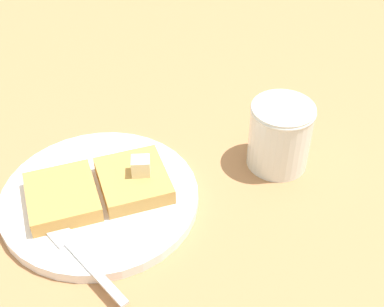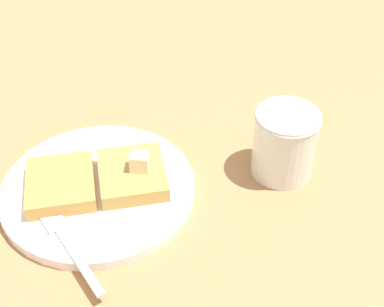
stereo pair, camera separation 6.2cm
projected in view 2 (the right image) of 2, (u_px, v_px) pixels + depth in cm
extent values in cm
cube|color=#A97449|center=(82.00, 190.00, 66.05)|extent=(127.53, 127.53, 2.63)
cylinder|color=white|center=(98.00, 189.00, 63.35)|extent=(22.95, 22.95, 1.32)
torus|color=gray|center=(98.00, 188.00, 63.18)|extent=(22.95, 22.95, 0.80)
cube|color=#BF8E45|center=(132.00, 175.00, 62.90)|extent=(9.23, 9.99, 1.93)
cube|color=#C89044|center=(61.00, 184.00, 61.67)|extent=(9.23, 9.99, 1.93)
cube|color=beige|center=(139.00, 161.00, 61.65)|extent=(2.24, 2.05, 2.11)
cube|color=silver|center=(79.00, 261.00, 54.34)|extent=(6.37, 8.77, 0.36)
cube|color=silver|center=(54.00, 222.00, 58.35)|extent=(3.39, 3.55, 0.36)
cube|color=silver|center=(36.00, 209.00, 59.87)|extent=(2.07, 2.82, 0.36)
cube|color=silver|center=(41.00, 207.00, 60.10)|extent=(2.07, 2.82, 0.36)
cube|color=silver|center=(46.00, 205.00, 60.34)|extent=(2.07, 2.82, 0.36)
cube|color=silver|center=(50.00, 203.00, 60.57)|extent=(2.07, 2.82, 0.36)
cylinder|color=#572910|center=(283.00, 152.00, 65.01)|extent=(6.99, 6.99, 5.90)
cylinder|color=silver|center=(284.00, 143.00, 64.12)|extent=(7.60, 7.60, 8.61)
torus|color=silver|center=(288.00, 118.00, 61.60)|extent=(7.79, 7.79, 0.50)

